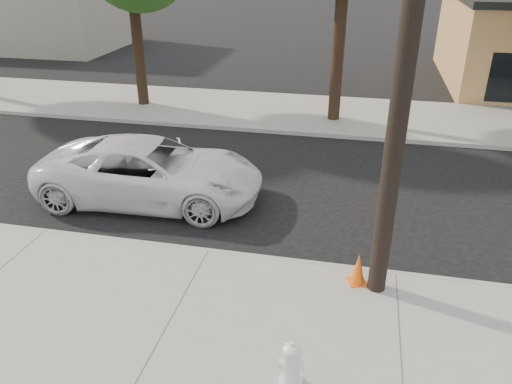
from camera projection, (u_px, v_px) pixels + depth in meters
ground at (233, 211)px, 12.86m from camera, size 120.00×120.00×0.00m
near_sidewalk at (173, 318)px, 9.06m from camera, size 90.00×4.40×0.15m
far_sidewalk at (285, 112)px, 20.27m from camera, size 90.00×5.00×0.15m
curb_near at (209, 253)px, 10.99m from camera, size 90.00×0.12×0.16m
building_far at (15, 7)px, 33.02m from camera, size 14.00×8.00×5.00m
utility_pole at (407, 50)px, 7.73m from camera, size 1.40×0.34×9.00m
police_cruiser at (151, 171)px, 13.12m from camera, size 5.99×2.96×1.63m
fire_hydrant at (291, 365)px, 7.47m from camera, size 0.40×0.37×0.75m
traffic_cone at (358, 269)px, 9.77m from camera, size 0.43×0.43×0.65m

